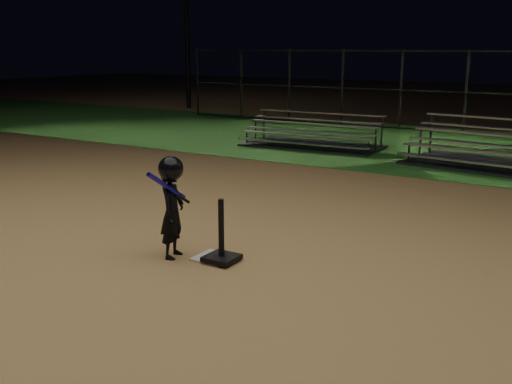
% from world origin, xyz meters
% --- Properties ---
extents(ground, '(80.00, 80.00, 0.00)m').
position_xyz_m(ground, '(0.00, 0.00, 0.00)').
color(ground, '#AE864F').
rests_on(ground, ground).
extents(grass_strip, '(60.00, 8.00, 0.01)m').
position_xyz_m(grass_strip, '(0.00, 10.00, 0.01)').
color(grass_strip, '#245D1E').
rests_on(grass_strip, ground).
extents(home_plate, '(0.45, 0.45, 0.02)m').
position_xyz_m(home_plate, '(0.00, 0.00, 0.01)').
color(home_plate, beige).
rests_on(home_plate, ground).
extents(batting_tee, '(0.38, 0.38, 0.77)m').
position_xyz_m(batting_tee, '(0.15, -0.06, 0.17)').
color(batting_tee, black).
rests_on(batting_tee, home_plate).
extents(child_batter, '(0.43, 0.68, 1.29)m').
position_xyz_m(child_batter, '(-0.47, -0.21, 0.68)').
color(child_batter, black).
rests_on(child_batter, ground).
extents(bleacher_left, '(3.65, 1.90, 0.88)m').
position_xyz_m(bleacher_left, '(-2.82, 8.41, 0.18)').
color(bleacher_left, '#B7B7BC').
rests_on(bleacher_left, ground).
extents(bleacher_right, '(4.49, 2.62, 1.04)m').
position_xyz_m(bleacher_right, '(2.12, 7.91, 0.21)').
color(bleacher_right, silver).
rests_on(bleacher_right, ground).
extents(backstop_fence, '(20.08, 0.08, 2.50)m').
position_xyz_m(backstop_fence, '(0.00, 13.00, 1.25)').
color(backstop_fence, '#38383D').
rests_on(backstop_fence, ground).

